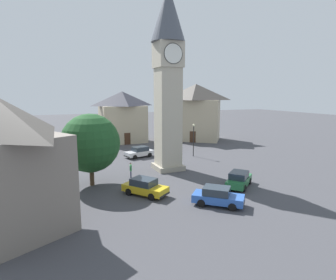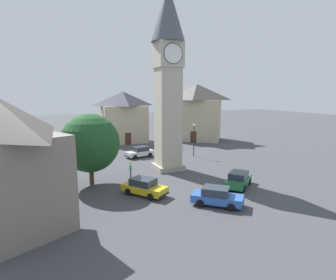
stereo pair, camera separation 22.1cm
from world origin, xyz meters
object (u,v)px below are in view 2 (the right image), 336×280
Objects in this scene: car_red_corner at (144,187)px; car_black_far at (217,196)px; car_white_side at (239,179)px; pedestrian at (131,169)px; car_silver_kerb at (103,148)px; building_terrace_right at (196,112)px; clock_tower at (168,63)px; lamp_post at (194,135)px; tree at (90,143)px; building_shop_left at (123,117)px; car_blue_kerb at (140,152)px.

car_red_corner and car_black_far have the same top height.
pedestrian is (-8.93, 7.10, 0.25)m from car_white_side.
car_silver_kerb is 14.01m from pedestrian.
building_terrace_right reaches higher than car_silver_kerb.
clock_tower reaches higher than pedestrian.
building_terrace_right reaches higher than car_black_far.
lamp_post reaches higher than car_silver_kerb.
clock_tower is 5.08× the size of car_black_far.
clock_tower is 12.57× the size of pedestrian.
tree is at bearing -104.11° from car_silver_kerb.
tree is (-13.17, 6.23, 3.51)m from car_white_side.
building_shop_left is at bearing 79.49° from car_red_corner.
clock_tower reaches higher than car_red_corner.
car_blue_kerb is 15.43m from car_red_corner.
car_white_side is 11.41m from pedestrian.
car_silver_kerb is at bearing 132.70° from car_blue_kerb.
car_silver_kerb is 19.63m from car_red_corner.
car_black_far is at bearing -66.51° from pedestrian.
car_white_side is 5.47m from car_black_far.
building_shop_left is at bearing 90.40° from clock_tower.
car_silver_kerb is at bearing 101.54° from car_black_far.
pedestrian is (-4.44, 10.23, 0.25)m from car_black_far.
building_shop_left is at bearing 68.66° from tree.
car_red_corner is (0.22, -19.63, 0.00)m from car_silver_kerb.
car_blue_kerb is 1.05× the size of car_black_far.
tree reaches higher than car_white_side.
car_silver_kerb is at bearing -122.20° from building_shop_left.
car_white_side is at bearing -65.91° from car_silver_kerb.
tree is 0.76× the size of building_shop_left.
lamp_post is (-7.46, -13.05, -2.33)m from building_terrace_right.
car_red_corner is at bearing 135.77° from car_black_far.
lamp_post is at bearing 30.64° from pedestrian.
building_shop_left is (-0.15, 21.03, -7.63)m from clock_tower.
car_blue_kerb is 8.18m from lamp_post.
car_silver_kerb is at bearing 75.89° from tree.
car_silver_kerb is 11.02m from building_shop_left.
lamp_post is (11.57, 12.31, 2.44)m from car_red_corner.
tree is (-4.24, -0.87, 3.26)m from pedestrian.
car_black_far is 11.16m from pedestrian.
pedestrian is 0.24× the size of tree.
car_white_side is 0.90× the size of lamp_post.
lamp_post is at bearing 25.94° from tree.
clock_tower reaches higher than car_black_far.
tree is (-8.15, -10.10, 3.51)m from car_blue_kerb.
clock_tower is at bearing -127.02° from building_terrace_right.
building_terrace_right is (14.30, 29.96, 4.77)m from car_black_far.
lamp_post is (6.84, 16.91, 2.44)m from car_black_far.
pedestrian reaches higher than car_white_side.
building_shop_left is at bearing 77.66° from pedestrian.
lamp_post is at bearing 46.76° from car_red_corner.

